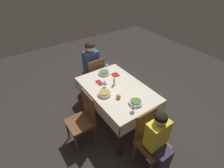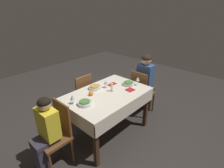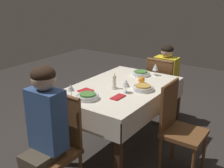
{
  "view_description": "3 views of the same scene",
  "coord_description": "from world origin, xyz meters",
  "px_view_note": "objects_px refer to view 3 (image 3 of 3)",
  "views": [
    {
      "loc": [
        1.81,
        -1.36,
        2.53
      ],
      "look_at": [
        -0.04,
        -0.07,
        0.87
      ],
      "focal_mm": 28.0,
      "sensor_mm": 36.0,
      "label": 1
    },
    {
      "loc": [
        1.75,
        1.71,
        2.08
      ],
      "look_at": [
        -0.05,
        0.06,
        0.94
      ],
      "focal_mm": 28.0,
      "sensor_mm": 36.0,
      "label": 2
    },
    {
      "loc": [
        -2.36,
        -1.52,
        1.78
      ],
      "look_at": [
        -0.1,
        0.04,
        0.82
      ],
      "focal_mm": 45.0,
      "sensor_mm": 36.0,
      "label": 3
    }
  ],
  "objects_px": {
    "wine_glass_west": "(71,88)",
    "wine_glass_south": "(126,83)",
    "wine_glass_east": "(155,67)",
    "candle_centerpiece": "(114,83)",
    "orange_fruit": "(141,80)",
    "chair_west": "(58,143)",
    "person_child_yellow": "(167,80)",
    "napkin_spare_side": "(86,91)",
    "dining_table": "(120,95)",
    "chair_east": "(162,88)",
    "napkin_red_folded": "(118,97)",
    "bowl_east": "(141,73)",
    "bowl_west": "(88,96)",
    "chair_south": "(178,125)",
    "person_adult_denim": "(43,131)",
    "bowl_south": "(143,88)"
  },
  "relations": [
    {
      "from": "wine_glass_west",
      "to": "bowl_south",
      "type": "relative_size",
      "value": 0.7
    },
    {
      "from": "candle_centerpiece",
      "to": "person_child_yellow",
      "type": "bearing_deg",
      "value": -4.76
    },
    {
      "from": "person_adult_denim",
      "to": "wine_glass_west",
      "type": "height_order",
      "value": "person_adult_denim"
    },
    {
      "from": "bowl_west",
      "to": "chair_east",
      "type": "bearing_deg",
      "value": -5.92
    },
    {
      "from": "person_adult_denim",
      "to": "bowl_west",
      "type": "xyz_separation_m",
      "value": [
        0.55,
        -0.01,
        0.12
      ]
    },
    {
      "from": "napkin_red_folded",
      "to": "wine_glass_east",
      "type": "bearing_deg",
      "value": 1.89
    },
    {
      "from": "person_adult_denim",
      "to": "napkin_red_folded",
      "type": "relative_size",
      "value": 7.63
    },
    {
      "from": "person_child_yellow",
      "to": "bowl_west",
      "type": "height_order",
      "value": "person_child_yellow"
    },
    {
      "from": "person_adult_denim",
      "to": "wine_glass_west",
      "type": "xyz_separation_m",
      "value": [
        0.46,
        0.11,
        0.2
      ]
    },
    {
      "from": "person_adult_denim",
      "to": "napkin_red_folded",
      "type": "height_order",
      "value": "person_adult_denim"
    },
    {
      "from": "orange_fruit",
      "to": "wine_glass_east",
      "type": "bearing_deg",
      "value": 0.09
    },
    {
      "from": "chair_south",
      "to": "wine_glass_west",
      "type": "relative_size",
      "value": 6.18
    },
    {
      "from": "chair_west",
      "to": "wine_glass_east",
      "type": "height_order",
      "value": "same"
    },
    {
      "from": "dining_table",
      "to": "napkin_red_folded",
      "type": "distance_m",
      "value": 0.34
    },
    {
      "from": "bowl_east",
      "to": "napkin_red_folded",
      "type": "xyz_separation_m",
      "value": [
        -0.74,
        -0.16,
        -0.02
      ]
    },
    {
      "from": "candle_centerpiece",
      "to": "bowl_west",
      "type": "bearing_deg",
      "value": 173.03
    },
    {
      "from": "person_adult_denim",
      "to": "bowl_west",
      "type": "relative_size",
      "value": 5.79
    },
    {
      "from": "chair_west",
      "to": "person_child_yellow",
      "type": "xyz_separation_m",
      "value": [
        1.93,
        -0.15,
        0.08
      ]
    },
    {
      "from": "person_adult_denim",
      "to": "napkin_spare_side",
      "type": "height_order",
      "value": "person_adult_denim"
    },
    {
      "from": "chair_west",
      "to": "person_adult_denim",
      "type": "relative_size",
      "value": 0.76
    },
    {
      "from": "wine_glass_east",
      "to": "napkin_red_folded",
      "type": "height_order",
      "value": "wine_glass_east"
    },
    {
      "from": "chair_east",
      "to": "wine_glass_south",
      "type": "bearing_deg",
      "value": 93.71
    },
    {
      "from": "wine_glass_east",
      "to": "candle_centerpiece",
      "type": "distance_m",
      "value": 0.67
    },
    {
      "from": "wine_glass_west",
      "to": "napkin_spare_side",
      "type": "distance_m",
      "value": 0.26
    },
    {
      "from": "wine_glass_east",
      "to": "chair_west",
      "type": "bearing_deg",
      "value": 172.13
    },
    {
      "from": "wine_glass_south",
      "to": "napkin_spare_side",
      "type": "xyz_separation_m",
      "value": [
        -0.2,
        0.35,
        -0.09
      ]
    },
    {
      "from": "bowl_east",
      "to": "candle_centerpiece",
      "type": "xyz_separation_m",
      "value": [
        -0.56,
        0.01,
        0.04
      ]
    },
    {
      "from": "chair_south",
      "to": "bowl_east",
      "type": "height_order",
      "value": "chair_south"
    },
    {
      "from": "wine_glass_west",
      "to": "bowl_south",
      "type": "bearing_deg",
      "value": -36.43
    },
    {
      "from": "chair_west",
      "to": "wine_glass_west",
      "type": "xyz_separation_m",
      "value": [
        0.32,
        0.11,
        0.38
      ]
    },
    {
      "from": "wine_glass_east",
      "to": "wine_glass_west",
      "type": "bearing_deg",
      "value": 164.55
    },
    {
      "from": "wine_glass_east",
      "to": "napkin_spare_side",
      "type": "relative_size",
      "value": 1.06
    },
    {
      "from": "wine_glass_south",
      "to": "orange_fruit",
      "type": "height_order",
      "value": "wine_glass_south"
    },
    {
      "from": "chair_east",
      "to": "bowl_south",
      "type": "height_order",
      "value": "chair_east"
    },
    {
      "from": "dining_table",
      "to": "orange_fruit",
      "type": "xyz_separation_m",
      "value": [
        0.22,
        -0.13,
        0.14
      ]
    },
    {
      "from": "napkin_spare_side",
      "to": "dining_table",
      "type": "bearing_deg",
      "value": -31.93
    },
    {
      "from": "bowl_west",
      "to": "bowl_south",
      "type": "height_order",
      "value": "same"
    },
    {
      "from": "candle_centerpiece",
      "to": "orange_fruit",
      "type": "height_order",
      "value": "candle_centerpiece"
    },
    {
      "from": "wine_glass_east",
      "to": "orange_fruit",
      "type": "bearing_deg",
      "value": -179.91
    },
    {
      "from": "bowl_east",
      "to": "bowl_south",
      "type": "relative_size",
      "value": 0.97
    },
    {
      "from": "chair_east",
      "to": "candle_centerpiece",
      "type": "distance_m",
      "value": 1.04
    },
    {
      "from": "napkin_red_folded",
      "to": "bowl_east",
      "type": "bearing_deg",
      "value": 12.4
    },
    {
      "from": "orange_fruit",
      "to": "bowl_west",
      "type": "bearing_deg",
      "value": 164.81
    },
    {
      "from": "wine_glass_west",
      "to": "candle_centerpiece",
      "type": "bearing_deg",
      "value": -19.76
    },
    {
      "from": "dining_table",
      "to": "bowl_south",
      "type": "distance_m",
      "value": 0.29
    },
    {
      "from": "bowl_east",
      "to": "wine_glass_east",
      "type": "bearing_deg",
      "value": -53.94
    },
    {
      "from": "wine_glass_west",
      "to": "wine_glass_south",
      "type": "distance_m",
      "value": 0.55
    },
    {
      "from": "wine_glass_west",
      "to": "wine_glass_south",
      "type": "bearing_deg",
      "value": -37.06
    },
    {
      "from": "napkin_spare_side",
      "to": "bowl_west",
      "type": "bearing_deg",
      "value": -134.73
    },
    {
      "from": "dining_table",
      "to": "person_adult_denim",
      "type": "relative_size",
      "value": 1.1
    }
  ]
}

